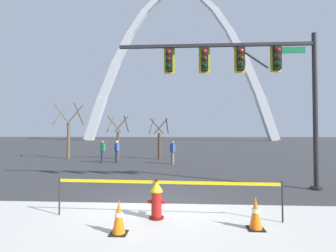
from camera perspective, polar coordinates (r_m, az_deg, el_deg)
The scene contains 13 objects.
ground_plane at distance 8.09m, azimuth -2.42°, elevation -16.99°, with size 240.00×240.00×0.00m, color #333335.
fire_hydrant at distance 6.52m, azimuth -2.64°, elevation -16.54°, with size 0.46×0.48×0.99m.
caution_tape_barrier at distance 6.46m, azimuth -0.45°, elevation -14.70°, with size 5.65×0.26×0.99m.
traffic_cone_by_hydrant at distance 5.73m, azimuth -11.19°, elevation -19.78°, with size 0.36×0.36×0.73m.
traffic_cone_mid_sidewalk at distance 6.19m, azimuth 19.39°, elevation -18.33°, with size 0.36×0.36×0.73m.
traffic_signal_gantry at distance 10.42m, azimuth 18.59°, elevation 11.00°, with size 7.82×0.44×6.00m.
monument_arch at distance 72.21m, azimuth 2.66°, elevation 12.30°, with size 54.55×2.34×43.96m.
tree_far_left at distance 22.23m, azimuth -21.79°, elevation -1.78°, with size 2.09×2.11×4.55m.
tree_left_mid at distance 20.91m, azimuth -11.36°, elevation -3.10°, with size 1.65×1.66×3.55m.
tree_center_left at distance 20.33m, azimuth -2.03°, elevation -3.44°, with size 1.56×1.57×3.35m.
pedestrian_walking_left at distance 17.16m, azimuth 1.06°, elevation -6.02°, with size 0.38×0.38×1.59m.
pedestrian_standing_center at distance 18.42m, azimuth -11.62°, elevation -5.68°, with size 0.38×0.38×1.59m.
pedestrian_walking_right at distance 18.54m, azimuth -14.79°, elevation -5.64°, with size 0.38×0.29×1.59m.
Camera 1 is at (0.78, -7.76, 2.15)m, focal length 26.65 mm.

